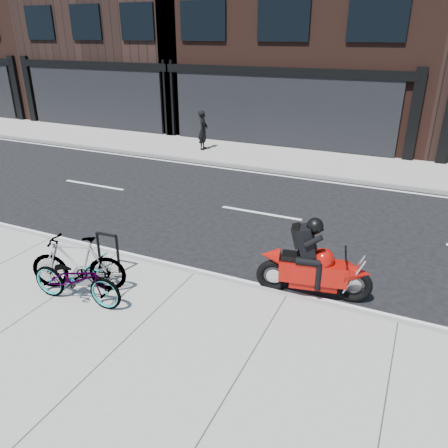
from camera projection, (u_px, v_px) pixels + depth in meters
The scene contains 10 objects.
ground at pixel (233, 241), 10.78m from camera, with size 120.00×120.00×0.00m, color black.
sidewalk_near at pixel (100, 368), 6.60m from camera, with size 60.00×6.00×0.13m, color gray.
sidewalk_far at pixel (312, 162), 17.20m from camera, with size 60.00×3.50×0.13m, color gray.
building_midwest at pixel (144, 9), 25.04m from camera, with size 10.00×10.00×12.00m, color black.
bike_rack at pixel (108, 249), 8.97m from camera, with size 0.52×0.09×0.87m.
bicycle_front at pixel (76, 279), 7.93m from camera, with size 0.65×1.86×0.98m, color gray.
bicycle_rear at pixel (78, 263), 8.31m from camera, with size 0.53×1.87×1.12m, color gray.
motorcycle at pixel (319, 266), 8.25m from camera, with size 2.20×0.75×1.65m.
pedestrian at pixel (203, 130), 18.46m from camera, with size 0.60×0.39×1.63m, color black.
utility_grate at pixel (87, 276), 8.97m from camera, with size 0.75×0.75×0.01m, color #555557.
Camera 1 is at (3.88, -8.90, 4.71)m, focal length 35.00 mm.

